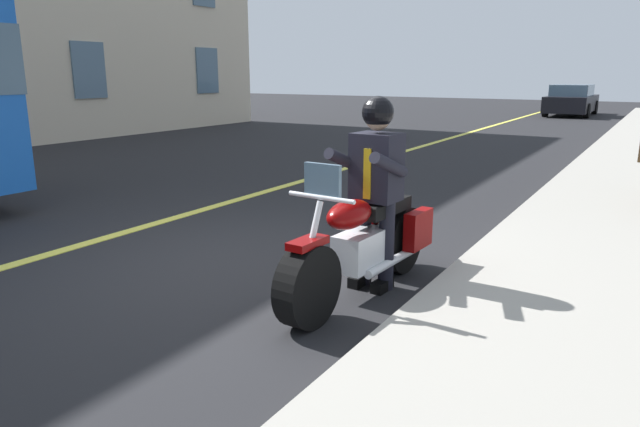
{
  "coord_description": "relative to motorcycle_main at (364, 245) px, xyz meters",
  "views": [
    {
      "loc": [
        4.37,
        3.62,
        1.93
      ],
      "look_at": [
        0.27,
        1.13,
        0.75
      ],
      "focal_mm": 32.09,
      "sensor_mm": 36.0,
      "label": 1
    }
  ],
  "objects": [
    {
      "name": "lane_center_stripe",
      "position": [
        -0.03,
        -3.44,
        -0.45
      ],
      "size": [
        60.0,
        0.16,
        0.01
      ],
      "primitive_type": "cube",
      "color": "#E5DB4C",
      "rests_on": "ground_plane"
    },
    {
      "name": "rider_main",
      "position": [
        -0.19,
        0.01,
        0.58
      ],
      "size": [
        0.64,
        0.57,
        1.74
      ],
      "color": "black",
      "rests_on": "ground_plane"
    },
    {
      "name": "car_silver",
      "position": [
        -24.5,
        -1.81,
        0.24
      ],
      "size": [
        4.6,
        1.92,
        1.4
      ],
      "color": "black",
      "rests_on": "ground_plane"
    },
    {
      "name": "motorcycle_main",
      "position": [
        0.0,
        0.0,
        0.0
      ],
      "size": [
        2.22,
        0.67,
        1.26
      ],
      "color": "black",
      "rests_on": "ground_plane"
    },
    {
      "name": "ground_plane",
      "position": [
        -0.03,
        -1.44,
        -0.45
      ],
      "size": [
        80.0,
        80.0,
        0.0
      ],
      "primitive_type": "plane",
      "color": "black"
    }
  ]
}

